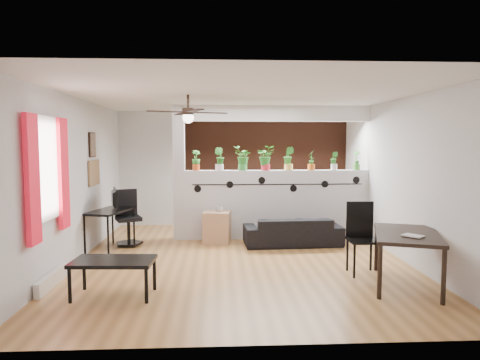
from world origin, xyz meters
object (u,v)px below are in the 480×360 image
object	(u,v)px
cup	(220,209)
office_chair	(128,221)
computer_desk	(110,214)
cube_shelf	(217,227)
potted_plant_7	(357,160)
sofa	(293,232)
potted_plant_5	(311,159)
folding_chair	(361,231)
coffee_table	(113,263)
potted_plant_6	(334,160)
potted_plant_4	(289,158)
dining_table	(407,238)
ceiling_fan	(188,114)
potted_plant_3	(266,157)
potted_plant_1	(219,158)
potted_plant_2	(243,158)
potted_plant_0	(196,160)

from	to	relation	value
cup	office_chair	bearing A→B (deg)	-177.37
computer_desk	cup	bearing A→B (deg)	13.11
cube_shelf	potted_plant_7	bearing A→B (deg)	16.07
sofa	potted_plant_5	bearing A→B (deg)	-131.11
folding_chair	potted_plant_7	bearing A→B (deg)	73.93
sofa	coffee_table	xyz separation A→B (m)	(-2.65, -2.54, 0.16)
potted_plant_6	potted_plant_4	bearing A→B (deg)	180.00
dining_table	coffee_table	xyz separation A→B (m)	(-3.75, -0.20, -0.22)
ceiling_fan	dining_table	bearing A→B (deg)	-20.98
potted_plant_3	potted_plant_5	size ratio (longest dim) A/B	1.20
potted_plant_1	folding_chair	bearing A→B (deg)	-48.49
ceiling_fan	computer_desk	xyz separation A→B (m)	(-1.45, 1.01, -1.67)
potted_plant_2	dining_table	distance (m)	3.66
folding_chair	cup	bearing A→B (deg)	136.09
potted_plant_1	cube_shelf	xyz separation A→B (m)	(-0.05, -0.34, -1.29)
potted_plant_0	potted_plant_3	xyz separation A→B (m)	(1.35, 0.00, 0.04)
potted_plant_2	folding_chair	size ratio (longest dim) A/B	0.46
potted_plant_2	folding_chair	world-z (taller)	potted_plant_2
potted_plant_6	computer_desk	size ratio (longest dim) A/B	0.34
potted_plant_1	potted_plant_7	bearing A→B (deg)	0.00
potted_plant_4	potted_plant_6	distance (m)	0.90
cup	dining_table	xyz separation A→B (m)	(2.44, -2.58, -0.01)
potted_plant_2	dining_table	size ratio (longest dim) A/B	0.32
potted_plant_6	sofa	world-z (taller)	potted_plant_6
cube_shelf	office_chair	bearing A→B (deg)	-168.24
potted_plant_6	office_chair	size ratio (longest dim) A/B	0.37
ceiling_fan	potted_plant_7	bearing A→B (deg)	29.51
potted_plant_7	coffee_table	world-z (taller)	potted_plant_7
sofa	dining_table	distance (m)	2.61
potted_plant_1	cup	xyz separation A→B (m)	(-0.00, -0.34, -0.94)
potted_plant_1	computer_desk	xyz separation A→B (m)	(-1.92, -0.79, -0.94)
dining_table	office_chair	bearing A→B (deg)	148.86
potted_plant_2	potted_plant_6	size ratio (longest dim) A/B	1.29
sofa	computer_desk	bearing A→B (deg)	0.92
potted_plant_4	dining_table	distance (m)	3.26
sofa	folding_chair	xyz separation A→B (m)	(0.70, -1.73, 0.36)
potted_plant_3	potted_plant_1	bearing A→B (deg)	-180.00
potted_plant_0	potted_plant_3	bearing A→B (deg)	0.00
potted_plant_5	potted_plant_6	bearing A→B (deg)	0.00
potted_plant_0	potted_plant_4	bearing A→B (deg)	0.00
potted_plant_4	ceiling_fan	bearing A→B (deg)	-135.41
potted_plant_1	office_chair	size ratio (longest dim) A/B	0.45
ceiling_fan	potted_plant_5	xyz separation A→B (m)	(2.28, 1.80, -0.75)
potted_plant_1	potted_plant_2	distance (m)	0.45
cup	coffee_table	bearing A→B (deg)	-115.17
potted_plant_6	cube_shelf	world-z (taller)	potted_plant_6
dining_table	cube_shelf	bearing A→B (deg)	134.05
potted_plant_4	office_chair	xyz separation A→B (m)	(-3.05, -0.42, -1.15)
coffee_table	potted_plant_1	bearing A→B (deg)	67.26
ceiling_fan	sofa	size ratio (longest dim) A/B	0.71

